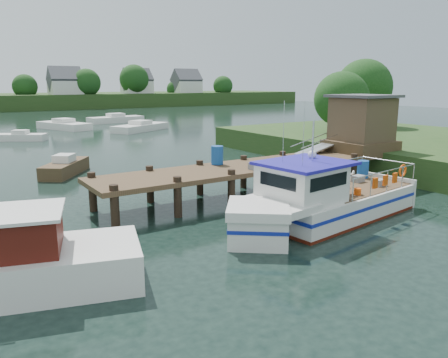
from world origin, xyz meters
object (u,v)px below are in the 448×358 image
moored_c (141,127)px  moored_d (64,125)px  moored_rowboat (65,167)px  lobster_boat (321,201)px  moored_far (116,119)px  dock (329,139)px  moored_b (21,137)px

moored_c → moored_d: size_ratio=0.98×
moored_rowboat → moored_d: moored_d is taller
lobster_boat → moored_far: 46.00m
moored_d → moored_c: bearing=-34.3°
dock → moored_c: bearing=86.8°
lobster_boat → moored_rowboat: lobster_boat is taller
dock → moored_c: 29.00m
moored_far → moored_b: bearing=-156.1°
moored_far → moored_c: size_ratio=0.99×
lobster_boat → moored_rowboat: 15.35m
moored_far → moored_rowboat: bearing=-134.9°
moored_rowboat → moored_c: 23.30m
moored_far → moored_b: moored_far is taller
moored_rowboat → moored_c: moored_rowboat is taller
lobster_boat → moored_c: size_ratio=1.28×
lobster_boat → moored_b: (-5.30, 31.86, -0.46)m
moored_far → moored_c: bearing=-117.0°
moored_b → moored_c: 12.46m
dock → lobster_boat: bearing=-138.2°
lobster_boat → moored_far: size_ratio=1.29×
moored_far → moored_d: moored_d is taller
moored_rowboat → moored_far: size_ratio=0.54×
moored_rowboat → moored_far: (14.07, 31.00, 0.02)m
dock → moored_far: (2.94, 40.41, -1.79)m
moored_d → moored_b: bearing=-115.4°
lobster_boat → moored_d: size_ratio=1.26×
moored_c → lobster_boat: bearing=-121.0°
dock → moored_c: dock is taller
lobster_boat → moored_b: size_ratio=2.12×
moored_rowboat → moored_d: 26.56m
moored_b → moored_d: (5.75, 8.20, 0.09)m
moored_rowboat → moored_b: (0.43, 17.63, -0.07)m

